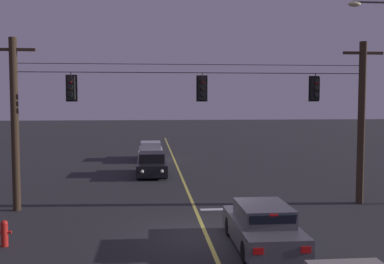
{
  "coord_description": "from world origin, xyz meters",
  "views": [
    {
      "loc": [
        -1.93,
        -15.21,
        4.61
      ],
      "look_at": [
        0.0,
        5.27,
        3.17
      ],
      "focal_mm": 42.95,
      "sensor_mm": 36.0,
      "label": 1
    }
  ],
  "objects": [
    {
      "name": "ground_plane",
      "position": [
        0.0,
        0.0,
        0.0
      ],
      "size": [
        180.0,
        180.0,
        0.0
      ],
      "primitive_type": "plane",
      "color": "#28282B"
    },
    {
      "name": "lane_centre_stripe",
      "position": [
        0.0,
        10.27,
        0.0
      ],
      "size": [
        0.14,
        60.0,
        0.01
      ],
      "primitive_type": "cube",
      "color": "#D1C64C",
      "rests_on": "ground"
    },
    {
      "name": "stop_bar_paint",
      "position": [
        1.9,
        3.67,
        0.0
      ],
      "size": [
        3.4,
        0.36,
        0.01
      ],
      "primitive_type": "cube",
      "color": "silver",
      "rests_on": "ground"
    },
    {
      "name": "signal_span_assembly",
      "position": [
        0.0,
        4.27,
        3.72
      ],
      "size": [
        16.68,
        0.32,
        7.16
      ],
      "color": "#38281C",
      "rests_on": "ground"
    },
    {
      "name": "traffic_light_leftmost",
      "position": [
        -5.14,
        4.25,
        5.1
      ],
      "size": [
        0.48,
        0.41,
        1.22
      ],
      "color": "black"
    },
    {
      "name": "traffic_light_left_inner",
      "position": [
        0.35,
        4.25,
        5.1
      ],
      "size": [
        0.48,
        0.41,
        1.22
      ],
      "color": "black"
    },
    {
      "name": "traffic_light_centre",
      "position": [
        5.3,
        4.25,
        5.1
      ],
      "size": [
        0.48,
        0.41,
        1.22
      ],
      "color": "black"
    },
    {
      "name": "car_waiting_near_lane",
      "position": [
        1.58,
        -1.41,
        0.65
      ],
      "size": [
        1.8,
        4.33,
        1.39
      ],
      "color": "#4C4C51",
      "rests_on": "ground"
    },
    {
      "name": "car_oncoming_lead",
      "position": [
        -1.77,
        12.81,
        0.65
      ],
      "size": [
        1.8,
        4.42,
        1.39
      ],
      "color": "black",
      "rests_on": "ground"
    },
    {
      "name": "car_oncoming_trailing",
      "position": [
        -1.81,
        20.03,
        0.65
      ],
      "size": [
        1.8,
        4.42,
        1.39
      ],
      "color": "#A5A5AD",
      "rests_on": "ground"
    },
    {
      "name": "fire_hydrant",
      "position": [
        -6.48,
        -0.56,
        0.44
      ],
      "size": [
        0.44,
        0.22,
        0.84
      ],
      "color": "red",
      "rests_on": "ground"
    }
  ]
}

